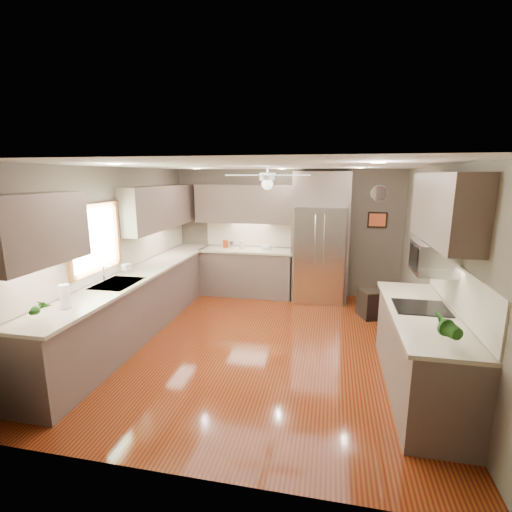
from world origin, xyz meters
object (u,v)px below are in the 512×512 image
(canister_b, at_px, (231,245))
(canister_c, at_px, (242,245))
(soap_bottle, at_px, (128,266))
(paper_towel, at_px, (65,296))
(canister_a, at_px, (225,244))
(potted_plant_right, at_px, (446,326))
(stool, at_px, (373,303))
(microwave, at_px, (434,258))
(bowl, at_px, (266,249))
(potted_plant_left, at_px, (38,308))
(refrigerator, at_px, (320,240))

(canister_b, height_order, canister_c, canister_c)
(soap_bottle, relative_size, paper_towel, 0.70)
(canister_c, bearing_deg, soap_bottle, -120.05)
(canister_c, bearing_deg, canister_a, 173.05)
(canister_b, height_order, soap_bottle, soap_bottle)
(potted_plant_right, xyz_separation_m, stool, (-0.24, 3.06, -0.88))
(potted_plant_right, height_order, microwave, microwave)
(bowl, distance_m, paper_towel, 4.00)
(canister_c, bearing_deg, canister_b, 173.28)
(potted_plant_left, distance_m, bowl, 4.35)
(soap_bottle, distance_m, refrigerator, 3.50)
(potted_plant_left, xyz_separation_m, potted_plant_right, (3.84, 0.23, 0.04))
(bowl, bearing_deg, canister_c, 178.39)
(potted_plant_left, height_order, paper_towel, paper_towel)
(bowl, xyz_separation_m, stool, (2.00, -0.75, -0.73))
(potted_plant_left, bearing_deg, potted_plant_right, 3.48)
(microwave, relative_size, paper_towel, 1.94)
(potted_plant_right, relative_size, microwave, 0.65)
(canister_a, xyz_separation_m, canister_b, (0.13, -0.02, -0.01))
(canister_a, height_order, paper_towel, paper_towel)
(canister_c, height_order, paper_towel, paper_towel)
(potted_plant_right, bearing_deg, microwave, 83.40)
(soap_bottle, bearing_deg, refrigerator, 37.36)
(microwave, bearing_deg, soap_bottle, 171.90)
(canister_b, bearing_deg, paper_towel, -103.34)
(microwave, height_order, stool, microwave)
(potted_plant_left, bearing_deg, paper_towel, 88.60)
(canister_b, xyz_separation_m, refrigerator, (1.76, -0.05, 0.18))
(bowl, distance_m, refrigerator, 1.06)
(stool, xyz_separation_m, paper_towel, (-3.59, -2.91, 0.84))
(bowl, xyz_separation_m, microwave, (2.37, -2.72, 0.52))
(canister_a, distance_m, refrigerator, 1.90)
(soap_bottle, bearing_deg, canister_c, 59.95)
(stool, distance_m, paper_towel, 4.70)
(soap_bottle, xyz_separation_m, paper_towel, (0.14, -1.53, 0.04))
(canister_c, relative_size, bowl, 0.80)
(microwave, bearing_deg, potted_plant_left, -161.54)
(canister_a, height_order, potted_plant_right, potted_plant_right)
(canister_c, relative_size, refrigerator, 0.07)
(canister_a, bearing_deg, potted_plant_left, -100.48)
(potted_plant_right, bearing_deg, canister_a, 128.62)
(canister_a, height_order, refrigerator, refrigerator)
(canister_c, distance_m, microwave, 3.98)
(microwave, distance_m, paper_towel, 4.09)
(canister_a, bearing_deg, canister_b, -7.32)
(canister_b, bearing_deg, stool, -16.26)
(refrigerator, bearing_deg, soap_bottle, -142.64)
(soap_bottle, relative_size, potted_plant_right, 0.55)
(soap_bottle, bearing_deg, microwave, -8.10)
(canister_b, distance_m, canister_c, 0.22)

